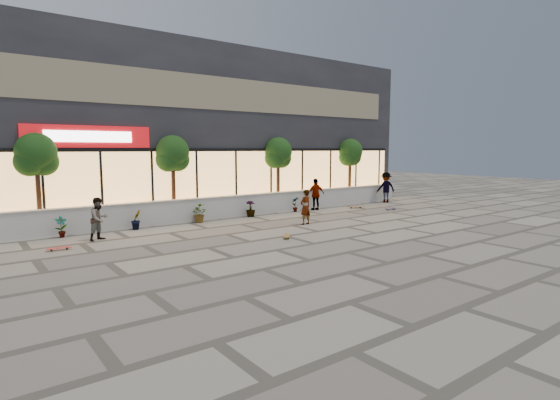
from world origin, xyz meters
TOP-DOWN VIEW (x-y plane):
  - ground at (0.00, 0.00)m, footprint 80.00×80.00m
  - planter_wall at (0.00, 7.00)m, footprint 22.00×0.42m
  - retail_building at (-0.00, 12.49)m, footprint 24.00×9.17m
  - shrub_a at (-8.50, 6.45)m, footprint 0.43×0.29m
  - shrub_b at (-5.70, 6.45)m, footprint 0.57×0.57m
  - shrub_c at (-2.90, 6.45)m, footprint 0.68×0.77m
  - shrub_d at (-0.10, 6.45)m, footprint 0.64×0.64m
  - shrub_e at (2.70, 6.45)m, footprint 0.46×0.35m
  - tree_west at (-9.00, 7.70)m, footprint 1.60×1.50m
  - tree_midwest at (-3.50, 7.70)m, footprint 1.60×1.50m
  - tree_mideast at (2.50, 7.70)m, footprint 1.60×1.50m
  - tree_east at (8.00, 7.70)m, footprint 1.60×1.50m
  - skater_center at (0.63, 3.17)m, footprint 0.59×0.42m
  - skater_left at (-7.47, 5.13)m, footprint 0.95×0.88m
  - skater_right_near at (4.00, 6.30)m, footprint 1.07×0.63m
  - skater_right_far at (9.74, 6.30)m, footprint 1.38×1.10m
  - skateboard_center at (-1.78, 1.38)m, footprint 0.68×0.74m
  - skateboard_left at (-8.98, 4.24)m, footprint 0.75×0.25m
  - skateboard_right_near at (6.28, 5.50)m, footprint 0.84×0.61m
  - skateboard_right_far at (7.34, 3.92)m, footprint 0.81×0.21m

SIDE VIEW (x-z plane):
  - ground at x=0.00m, z-range 0.00..0.00m
  - skateboard_left at x=-8.98m, z-range 0.03..0.12m
  - skateboard_center at x=-1.78m, z-range 0.03..0.13m
  - skateboard_right_far at x=7.34m, z-range 0.03..0.13m
  - skateboard_right_near at x=6.28m, z-range 0.03..0.14m
  - shrub_a at x=-8.50m, z-range 0.00..0.81m
  - shrub_b at x=-5.70m, z-range 0.00..0.81m
  - shrub_c at x=-2.90m, z-range 0.00..0.81m
  - shrub_d at x=-0.10m, z-range 0.00..0.81m
  - shrub_e at x=2.70m, z-range 0.00..0.81m
  - planter_wall at x=0.00m, z-range 0.00..1.04m
  - skater_center at x=0.63m, z-range 0.00..1.54m
  - skater_left at x=-7.47m, z-range 0.00..1.56m
  - skater_right_near at x=4.00m, z-range 0.00..1.72m
  - skater_right_far at x=9.74m, z-range 0.00..1.86m
  - tree_west at x=-9.00m, z-range 1.03..4.94m
  - tree_midwest at x=-3.50m, z-range 1.03..4.94m
  - tree_mideast at x=2.50m, z-range 1.03..4.94m
  - tree_east at x=8.00m, z-range 1.03..4.94m
  - retail_building at x=0.00m, z-range 0.00..8.50m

